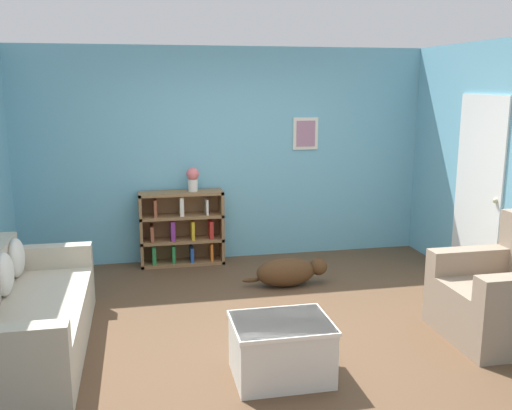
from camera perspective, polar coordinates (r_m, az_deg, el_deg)
ground_plane at (r=5.27m, az=0.89°, el=-12.15°), size 14.00×14.00×0.00m
wall_back at (r=7.07m, az=-3.01°, el=5.04°), size 5.60×0.13×2.60m
couch at (r=5.06m, az=-22.28°, el=-10.40°), size 0.85×2.09×0.80m
bookshelf at (r=6.98m, az=-7.46°, el=-2.37°), size 1.00×0.29×0.90m
recliner_chair at (r=5.41m, az=23.66°, el=-8.39°), size 0.91×0.93×1.03m
coffee_table at (r=4.37m, az=2.54°, el=-14.05°), size 0.73×0.57×0.45m
dog at (r=6.23m, az=3.31°, el=-6.65°), size 0.94×0.29×0.32m
vase at (r=6.84m, az=-6.34°, el=2.69°), size 0.15×0.15×0.29m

